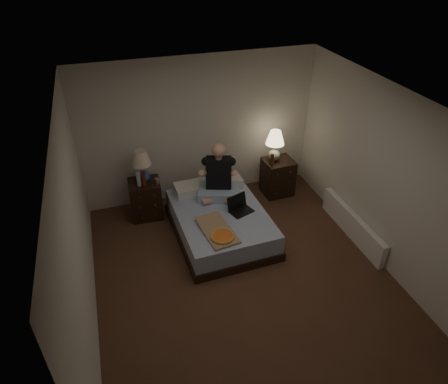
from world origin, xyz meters
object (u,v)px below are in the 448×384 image
object	(u,v)px
nightstand_right	(278,177)
soda_can	(157,181)
lamp_right	(275,146)
beer_bottle_left	(144,180)
beer_bottle_right	(272,159)
radiator	(352,225)
laptop	(241,205)
person	(219,172)
lamp_left	(142,167)
bed	(220,223)
nightstand_left	(146,199)
water_bottle	(139,179)
pizza_box	(222,237)

from	to	relation	value
nightstand_right	soda_can	size ratio (longest dim) A/B	6.67
lamp_right	beer_bottle_left	xyz separation A→B (m)	(-2.29, -0.13, -0.18)
nightstand_right	lamp_right	bearing A→B (deg)	146.41
beer_bottle_right	radiator	bearing A→B (deg)	-59.55
laptop	radiator	size ratio (longest dim) A/B	0.21
nightstand_right	person	distance (m)	1.43
lamp_right	person	world-z (taller)	person
beer_bottle_left	person	size ratio (longest dim) A/B	0.25
lamp_left	soda_can	bearing A→B (deg)	-34.61
lamp_right	laptop	bearing A→B (deg)	-134.08
bed	beer_bottle_left	bearing A→B (deg)	141.76
lamp_left	laptop	bearing A→B (deg)	-36.52
person	nightstand_left	bearing A→B (deg)	176.79
bed	person	size ratio (longest dim) A/B	1.90
person	laptop	world-z (taller)	person
lamp_left	beer_bottle_right	size ratio (longest dim) A/B	2.43
beer_bottle_right	laptop	world-z (taller)	beer_bottle_right
nightstand_right	bed	bearing A→B (deg)	-150.18
water_bottle	soda_can	size ratio (longest dim) A/B	2.50
beer_bottle_left	lamp_right	bearing A→B (deg)	3.20
beer_bottle_right	soda_can	bearing A→B (deg)	179.16
lamp_right	lamp_left	bearing A→B (deg)	179.88
nightstand_right	radiator	xyz separation A→B (m)	(0.62, -1.49, -0.13)
soda_can	radiator	bearing A→B (deg)	-26.72
nightstand_right	soda_can	bearing A→B (deg)	-179.94
bed	soda_can	size ratio (longest dim) A/B	17.65
nightstand_left	laptop	bearing A→B (deg)	-32.46
bed	pizza_box	distance (m)	0.69
bed	soda_can	xyz separation A→B (m)	(-0.83, 0.75, 0.48)
laptop	pizza_box	world-z (taller)	laptop
soda_can	beer_bottle_right	bearing A→B (deg)	-0.84
beer_bottle_left	pizza_box	bearing A→B (deg)	-57.80
nightstand_right	person	size ratio (longest dim) A/B	0.72
beer_bottle_left	pizza_box	world-z (taller)	beer_bottle_left
beer_bottle_right	radiator	xyz separation A→B (m)	(0.81, -1.38, -0.58)
water_bottle	soda_can	bearing A→B (deg)	-7.17
nightstand_left	soda_can	xyz separation A→B (m)	(0.20, -0.11, 0.38)
bed	lamp_right	xyz separation A→B (m)	(1.26, 0.88, 0.73)
bed	water_bottle	xyz separation A→B (m)	(-1.11, 0.79, 0.56)
water_bottle	soda_can	world-z (taller)	water_bottle
bed	beer_bottle_left	size ratio (longest dim) A/B	7.68
beer_bottle_right	pizza_box	bearing A→B (deg)	-134.35
nightstand_left	soda_can	bearing A→B (deg)	-25.12
soda_can	lamp_left	bearing A→B (deg)	145.39
beer_bottle_right	laptop	xyz separation A→B (m)	(-0.85, -0.82, -0.22)
water_bottle	beer_bottle_right	bearing A→B (deg)	-1.61
radiator	water_bottle	bearing A→B (deg)	154.85
nightstand_right	radiator	bearing A→B (deg)	-69.31
nightstand_right	pizza_box	world-z (taller)	nightstand_right
lamp_left	soda_can	size ratio (longest dim) A/B	5.60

